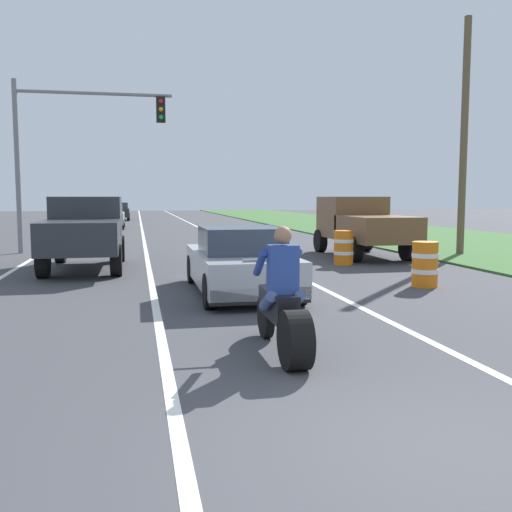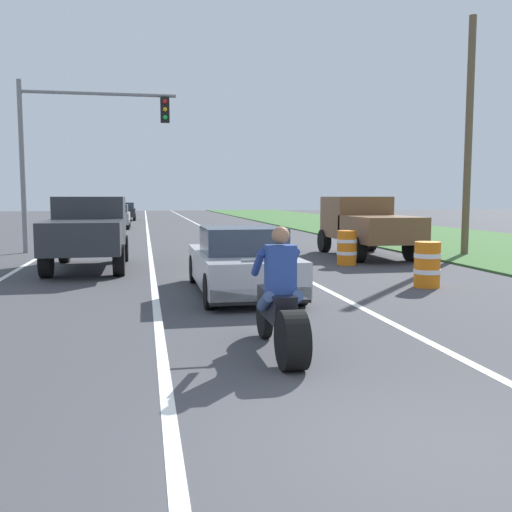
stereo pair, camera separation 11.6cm
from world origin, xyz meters
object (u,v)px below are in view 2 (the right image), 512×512
motorcycle_with_rider (280,309)px  construction_barrel_mid (347,248)px  traffic_light_mast_near (73,138)px  distant_car_far_ahead (115,216)px  pickup_truck_left_lane_dark_grey (88,229)px  pickup_truck_right_shoulder_brown (366,223)px  sports_car_silver (241,263)px  distant_car_further_ahead (125,211)px  construction_barrel_nearest (427,264)px

motorcycle_with_rider → construction_barrel_mid: size_ratio=2.21×
traffic_light_mast_near → distant_car_far_ahead: (0.63, 15.35, -3.28)m
pickup_truck_left_lane_dark_grey → pickup_truck_right_shoulder_brown: size_ratio=1.00×
sports_car_silver → distant_car_further_ahead: size_ratio=1.08×
construction_barrel_mid → distant_car_further_ahead: bearing=102.3°
pickup_truck_left_lane_dark_grey → construction_barrel_nearest: size_ratio=4.80×
construction_barrel_mid → traffic_light_mast_near: bearing=145.6°
distant_car_further_ahead → pickup_truck_right_shoulder_brown: bearing=-74.4°
construction_barrel_nearest → distant_car_far_ahead: distant_car_far_ahead is taller
construction_barrel_mid → sports_car_silver: bearing=-131.6°
sports_car_silver → pickup_truck_left_lane_dark_grey: pickup_truck_left_lane_dark_grey is taller
pickup_truck_left_lane_dark_grey → traffic_light_mast_near: size_ratio=0.80×
motorcycle_with_rider → sports_car_silver: size_ratio=0.51×
construction_barrel_mid → distant_car_further_ahead: distant_car_further_ahead is taller
construction_barrel_nearest → distant_car_further_ahead: distant_car_further_ahead is taller
distant_car_further_ahead → distant_car_far_ahead: bearing=-90.8°
pickup_truck_left_lane_dark_grey → distant_car_far_ahead: 20.49m
distant_car_far_ahead → distant_car_further_ahead: bearing=89.2°
traffic_light_mast_near → distant_car_further_ahead: 28.37m
sports_car_silver → construction_barrel_nearest: size_ratio=4.30×
construction_barrel_mid → distant_car_far_ahead: (-7.55, 20.96, 0.27)m
distant_car_far_ahead → distant_car_further_ahead: 12.82m
distant_car_far_ahead → distant_car_further_ahead: size_ratio=1.00×
sports_car_silver → traffic_light_mast_near: 11.36m
pickup_truck_right_shoulder_brown → traffic_light_mast_near: 10.63m
construction_barrel_mid → distant_car_far_ahead: 22.28m
construction_barrel_nearest → construction_barrel_mid: size_ratio=1.00×
motorcycle_with_rider → traffic_light_mast_near: size_ratio=0.37×
motorcycle_with_rider → construction_barrel_nearest: motorcycle_with_rider is taller
traffic_light_mast_near → construction_barrel_nearest: (8.48, -9.90, -3.55)m
pickup_truck_left_lane_dark_grey → distant_car_far_ahead: size_ratio=1.20×
motorcycle_with_rider → pickup_truck_left_lane_dark_grey: (-3.15, 9.51, 0.51)m
traffic_light_mast_near → construction_barrel_mid: (8.18, -5.61, -3.55)m
construction_barrel_nearest → distant_car_far_ahead: (-7.85, 25.26, 0.27)m
traffic_light_mast_near → distant_car_further_ahead: bearing=88.3°
construction_barrel_nearest → construction_barrel_mid: same height
sports_car_silver → construction_barrel_mid: (3.84, 4.32, -0.13)m
distant_car_further_ahead → pickup_truck_left_lane_dark_grey: bearing=-89.9°
motorcycle_with_rider → distant_car_further_ahead: 42.93m
distant_car_far_ahead → distant_car_further_ahead: (0.18, 12.82, 0.00)m
sports_car_silver → construction_barrel_mid: bearing=48.4°
distant_car_far_ahead → pickup_truck_left_lane_dark_grey: bearing=-89.3°
sports_car_silver → traffic_light_mast_near: size_ratio=0.72×
sports_car_silver → pickup_truck_left_lane_dark_grey: bearing=125.7°
motorcycle_with_rider → traffic_light_mast_near: bearing=105.4°
pickup_truck_left_lane_dark_grey → construction_barrel_mid: 7.33m
motorcycle_with_rider → pickup_truck_right_shoulder_brown: size_ratio=0.46×
traffic_light_mast_near → distant_car_further_ahead: size_ratio=1.50×
sports_car_silver → construction_barrel_nearest: (4.13, 0.02, -0.13)m
traffic_light_mast_near → sports_car_silver: bearing=-66.4°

